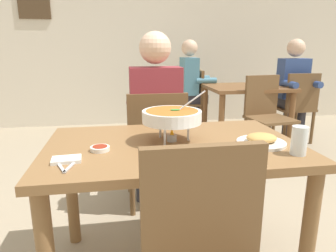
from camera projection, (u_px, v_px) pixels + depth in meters
cafe_rear_partition at (132, 28)px, 4.67m from camera, size 10.00×0.10×3.00m
dining_table_main at (173, 164)px, 1.56m from camera, size 1.26×0.81×0.73m
chair_diner_main at (156, 144)px, 2.24m from camera, size 0.44×0.44×0.90m
diner_main at (155, 112)px, 2.21m from camera, size 0.40×0.45×1.31m
curry_bowl at (171, 117)px, 1.52m from camera, size 0.33×0.30×0.26m
rice_plate at (197, 155)px, 1.30m from camera, size 0.24×0.24×0.06m
appetizer_plate at (261, 140)px, 1.50m from camera, size 0.24×0.24×0.06m
sauce_dish at (100, 148)px, 1.41m from camera, size 0.09×0.09×0.02m
napkin_folded at (66, 160)px, 1.28m from camera, size 0.13×0.09×0.02m
fork_utensil at (60, 165)px, 1.23m from camera, size 0.07×0.16×0.01m
spoon_utensil at (72, 165)px, 1.23m from camera, size 0.05×0.17×0.01m
drink_glass at (299, 142)px, 1.35m from camera, size 0.07×0.07×0.13m
dining_table_far at (246, 96)px, 3.85m from camera, size 1.00×0.80×0.73m
chair_bg_left at (297, 104)px, 3.85m from camera, size 0.44×0.44×0.90m
chair_bg_middle at (192, 98)px, 4.31m from camera, size 0.47×0.47×0.90m
chair_bg_right at (266, 111)px, 3.41m from camera, size 0.50×0.50×0.90m
patron_bg_left at (294, 85)px, 3.86m from camera, size 0.40×0.45×1.31m
patron_bg_middle at (192, 81)px, 4.23m from camera, size 0.45×0.40×1.31m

